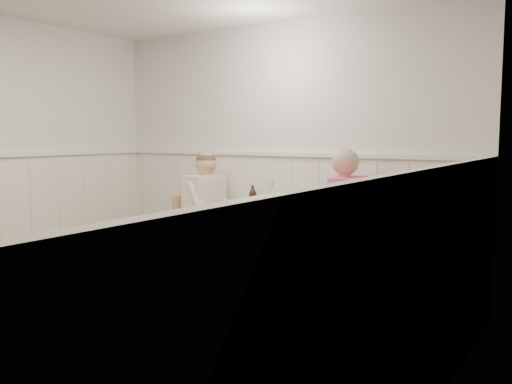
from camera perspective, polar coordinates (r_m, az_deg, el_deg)
ground_plane at (r=3.93m, az=-15.31°, el=-16.72°), size 4.50×4.50×0.00m
room_shell at (r=3.63m, az=-15.97°, el=5.98°), size 4.04×4.54×2.60m
wainscot at (r=4.20m, az=-8.49°, el=-5.28°), size 4.00×4.49×1.34m
dining_table at (r=5.04m, az=1.25°, el=-3.71°), size 1.00×0.70×0.75m
chair_right at (r=4.76m, az=10.08°, el=-6.56°), size 0.46×0.46×0.88m
chair_left at (r=5.49m, az=-6.13°, el=-4.71°), size 0.56×0.56×0.90m
man_in_pink at (r=4.67m, az=9.07°, el=-5.30°), size 0.72×0.51×1.42m
diner_cream at (r=5.54m, az=-5.10°, el=-3.76°), size 0.63×0.44×1.36m
plate_man at (r=4.84m, az=3.05°, el=-2.68°), size 0.31×0.31×0.08m
plate_diner at (r=5.13m, az=-1.70°, el=-2.25°), size 0.24×0.24×0.06m
beer_glass_a at (r=5.19m, az=3.37°, el=-1.22°), size 0.06×0.06×0.15m
beer_glass_b at (r=5.17m, az=1.95°, el=-1.10°), size 0.07×0.07×0.17m
beer_bottle at (r=5.42m, az=-0.36°, el=-0.79°), size 0.07×0.07×0.26m
rolled_napkin at (r=4.71m, az=0.85°, el=-2.93°), size 0.21×0.14×0.05m
grass_vase at (r=5.26m, az=1.50°, el=-0.53°), size 0.04×0.04×0.35m
gingham_mat at (r=5.37m, az=-0.19°, el=-2.04°), size 0.35×0.28×0.01m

